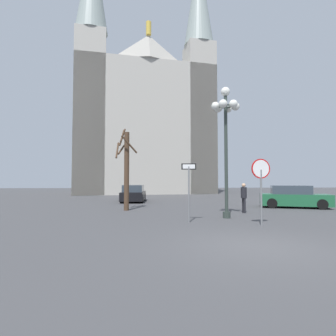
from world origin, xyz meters
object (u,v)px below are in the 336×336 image
one_way_arrow_sign (189,185)px  pedestrian_walking (244,195)px  street_lamp (226,122)px  stop_sign (261,179)px  parked_car_far_green (293,197)px  cathedral (144,119)px  parked_car_near_black (134,194)px  bare_tree (126,167)px

one_way_arrow_sign → pedestrian_walking: (3.55, 3.08, -0.60)m
one_way_arrow_sign → street_lamp: bearing=30.2°
stop_sign → parked_car_far_green: stop_sign is taller
cathedral → parked_car_near_black: 19.32m
street_lamp → parked_car_far_green: street_lamp is taller
street_lamp → pedestrian_walking: bearing=51.0°
stop_sign → parked_car_near_black: (-5.58, 12.76, -1.19)m
street_lamp → parked_car_far_green: (5.86, 4.51, -3.90)m
cathedral → bare_tree: 24.60m
parked_car_far_green → cathedral: bearing=114.3°
one_way_arrow_sign → cathedral: bearing=94.5°
stop_sign → one_way_arrow_sign: (-2.70, 1.13, -0.27)m
street_lamp → cathedral: bearing=98.9°
parked_car_far_green → parked_car_near_black: bearing=151.0°
cathedral → stop_sign: size_ratio=13.54×
bare_tree → one_way_arrow_sign: bearing=-58.1°
stop_sign → parked_car_far_green: bearing=52.8°
parked_car_near_black → street_lamp: bearing=-65.0°
street_lamp → parked_car_near_black: 12.20m
one_way_arrow_sign → pedestrian_walking: size_ratio=1.54×
street_lamp → parked_car_far_green: size_ratio=1.36×
one_way_arrow_sign → parked_car_near_black: size_ratio=0.56×
one_way_arrow_sign → bare_tree: size_ratio=0.50×
parked_car_far_green → pedestrian_walking: pedestrian_walking is taller
parked_car_near_black → pedestrian_walking: (6.43, -8.54, 0.32)m
stop_sign → parked_car_far_green: size_ratio=0.57×
cathedral → parked_car_far_green: size_ratio=7.71×
parked_car_near_black → one_way_arrow_sign: bearing=-76.1°
one_way_arrow_sign → bare_tree: 5.82m
cathedral → pedestrian_walking: 27.42m
parked_car_far_green → street_lamp: bearing=-142.4°
bare_tree → parked_car_far_green: bare_tree is taller
one_way_arrow_sign → parked_car_far_green: 9.73m
pedestrian_walking → cathedral: bearing=103.0°
pedestrian_walking → bare_tree: bearing=164.9°
stop_sign → parked_car_far_green: 8.62m
parked_car_far_green → pedestrian_walking: bearing=-149.0°
stop_sign → one_way_arrow_sign: 2.94m
stop_sign → bare_tree: bearing=133.7°
street_lamp → bare_tree: street_lamp is taller
parked_car_near_black → parked_car_far_green: 12.28m
stop_sign → parked_car_far_green: (5.16, 6.80, -1.17)m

